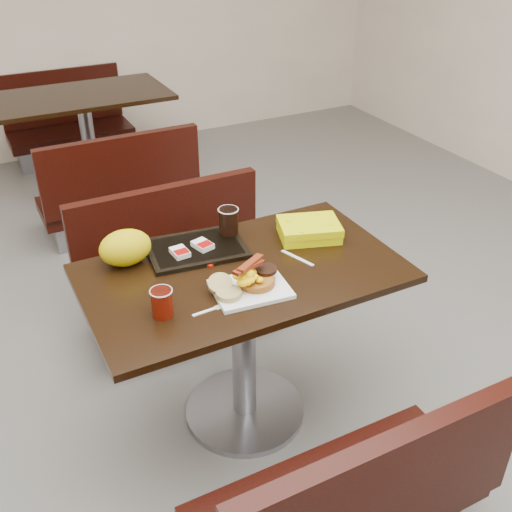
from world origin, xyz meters
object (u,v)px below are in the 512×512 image
bench_far_n (69,119)px  clamshell (309,230)px  coffee_cup_far (229,221)px  tray (196,249)px  platter (251,289)px  fork (204,312)px  hashbrown_sleeve_left (180,252)px  table_far (89,144)px  bench_far_s (116,181)px  bench_near_s (339,475)px  hashbrown_sleeve_right (203,245)px  paper_bag (125,248)px  coffee_cup_near (162,303)px  bench_near_n (182,268)px  pancake_stack (257,280)px  table_near (244,347)px  knife (297,258)px

bench_far_n → clamshell: 3.24m
coffee_cup_far → tray: bearing=-164.7°
tray → clamshell: size_ratio=1.56×
platter → coffee_cup_far: coffee_cup_far is taller
fork → hashbrown_sleeve_left: size_ratio=1.50×
bench_far_n → fork: size_ratio=8.39×
table_far → bench_far_s: (0.00, -0.70, -0.02)m
bench_near_s → bench_far_n: (0.00, 4.00, 0.00)m
hashbrown_sleeve_right → paper_bag: (-0.29, 0.05, 0.04)m
bench_far_s → fork: (-0.24, -2.08, 0.39)m
coffee_cup_far → paper_bag: paper_bag is taller
hashbrown_sleeve_right → coffee_cup_far: bearing=8.4°
fork → coffee_cup_far: 0.54m
coffee_cup_near → fork: bearing=-21.2°
bench_near_n → paper_bag: (-0.38, -0.45, 0.46)m
pancake_stack → tray: (-0.09, 0.34, -0.02)m
tray → hashbrown_sleeve_left: bearing=-153.7°
bench_far_n → paper_bag: size_ratio=4.98×
table_far → pancake_stack: 2.76m
coffee_cup_far → paper_bag: (-0.44, -0.01, -0.00)m
clamshell → coffee_cup_near: bearing=-143.6°
coffee_cup_far → table_near: bearing=-103.4°
bench_near_s → clamshell: size_ratio=4.08×
coffee_cup_near → hashbrown_sleeve_right: coffee_cup_near is taller
tray → paper_bag: size_ratio=1.91×
tray → hashbrown_sleeve_left: (-0.08, -0.03, 0.02)m
pancake_stack → bench_far_n: bearing=89.9°
bench_near_n → clamshell: size_ratio=4.08×
bench_far_n → knife: knife is taller
table_far → bench_far_n: size_ratio=1.20×
bench_far_s → clamshell: bearing=-78.8°
tray → hashbrown_sleeve_left: 0.09m
fork → knife: 0.49m
table_far → tray: (-0.10, -2.39, 0.38)m
bench_near_s → knife: size_ratio=6.26×
bench_near_s → knife: knife is taller
bench_near_s → platter: bearing=93.8°
hashbrown_sleeve_right → clamshell: clamshell is taller
clamshell → paper_bag: (-0.73, 0.14, 0.04)m
coffee_cup_far → table_far: bearing=91.5°
table_far → knife: 2.66m
fork → clamshell: bearing=22.9°
bench_near_n → bench_near_s: bearing=-90.0°
bench_far_s → hashbrown_sleeve_right: 1.76m
bench_near_s → knife: bearing=71.6°
table_far → platter: platter is taller
bench_near_s → bench_far_s: same height
bench_near_n → coffee_cup_near: coffee_cup_near is taller
bench_near_n → coffee_cup_near: (-0.36, -0.83, 0.44)m
bench_near_s → hashbrown_sleeve_right: 0.99m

